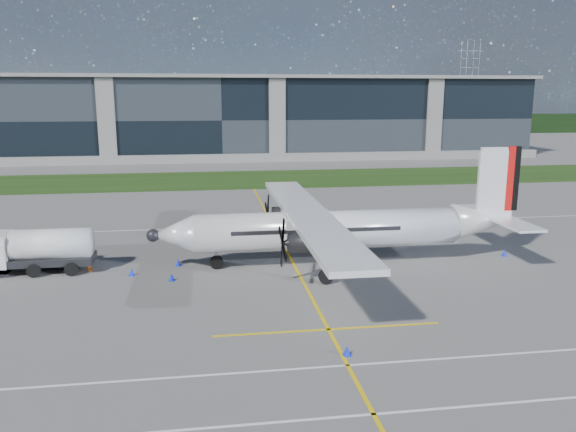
{
  "coord_description": "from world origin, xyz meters",
  "views": [
    {
      "loc": [
        -3.02,
        -32.61,
        11.88
      ],
      "look_at": [
        2.63,
        5.97,
        3.5
      ],
      "focal_mm": 35.0,
      "sensor_mm": 36.0,
      "label": 1
    }
  ],
  "objects_px": {
    "baggage_tug": "(51,254)",
    "safety_cone_tail": "(505,253)",
    "pylon_east": "(468,86)",
    "safety_cone_stbdwing": "(284,220)",
    "fuel_tanker_truck": "(27,251)",
    "safety_cone_portwing": "(347,350)",
    "turboprop_aircraft": "(341,207)",
    "ground_crew_person": "(89,256)",
    "safety_cone_nose_stbd": "(178,262)",
    "safety_cone_nose_port": "(172,277)",
    "safety_cone_fwd": "(132,272)"
  },
  "relations": [
    {
      "from": "fuel_tanker_truck",
      "to": "safety_cone_nose_stbd",
      "type": "height_order",
      "value": "fuel_tanker_truck"
    },
    {
      "from": "ground_crew_person",
      "to": "safety_cone_portwing",
      "type": "bearing_deg",
      "value": -122.39
    },
    {
      "from": "fuel_tanker_truck",
      "to": "baggage_tug",
      "type": "height_order",
      "value": "fuel_tanker_truck"
    },
    {
      "from": "pylon_east",
      "to": "safety_cone_stbdwing",
      "type": "bearing_deg",
      "value": -121.67
    },
    {
      "from": "turboprop_aircraft",
      "to": "safety_cone_tail",
      "type": "height_order",
      "value": "turboprop_aircraft"
    },
    {
      "from": "turboprop_aircraft",
      "to": "baggage_tug",
      "type": "height_order",
      "value": "turboprop_aircraft"
    },
    {
      "from": "safety_cone_tail",
      "to": "safety_cone_nose_stbd",
      "type": "relative_size",
      "value": 1.0
    },
    {
      "from": "baggage_tug",
      "to": "safety_cone_fwd",
      "type": "bearing_deg",
      "value": -26.28
    },
    {
      "from": "turboprop_aircraft",
      "to": "safety_cone_fwd",
      "type": "bearing_deg",
      "value": -177.29
    },
    {
      "from": "baggage_tug",
      "to": "safety_cone_tail",
      "type": "relative_size",
      "value": 6.45
    },
    {
      "from": "safety_cone_stbdwing",
      "to": "safety_cone_nose_stbd",
      "type": "height_order",
      "value": "same"
    },
    {
      "from": "safety_cone_portwing",
      "to": "baggage_tug",
      "type": "bearing_deg",
      "value": 136.21
    },
    {
      "from": "ground_crew_person",
      "to": "safety_cone_nose_stbd",
      "type": "height_order",
      "value": "ground_crew_person"
    },
    {
      "from": "safety_cone_nose_port",
      "to": "fuel_tanker_truck",
      "type": "bearing_deg",
      "value": 162.09
    },
    {
      "from": "safety_cone_tail",
      "to": "pylon_east",
      "type": "bearing_deg",
      "value": 65.5
    },
    {
      "from": "safety_cone_stbdwing",
      "to": "pylon_east",
      "type": "bearing_deg",
      "value": 58.33
    },
    {
      "from": "pylon_east",
      "to": "ground_crew_person",
      "type": "distance_m",
      "value": 173.6
    },
    {
      "from": "baggage_tug",
      "to": "safety_cone_portwing",
      "type": "distance_m",
      "value": 23.94
    },
    {
      "from": "ground_crew_person",
      "to": "safety_cone_nose_stbd",
      "type": "bearing_deg",
      "value": -72.83
    },
    {
      "from": "turboprop_aircraft",
      "to": "safety_cone_tail",
      "type": "bearing_deg",
      "value": 0.31
    },
    {
      "from": "ground_crew_person",
      "to": "safety_cone_nose_stbd",
      "type": "xyz_separation_m",
      "value": [
        5.98,
        0.32,
        -0.8
      ]
    },
    {
      "from": "safety_cone_fwd",
      "to": "baggage_tug",
      "type": "bearing_deg",
      "value": 153.72
    },
    {
      "from": "safety_cone_stbdwing",
      "to": "safety_cone_portwing",
      "type": "height_order",
      "value": "same"
    },
    {
      "from": "pylon_east",
      "to": "safety_cone_fwd",
      "type": "height_order",
      "value": "pylon_east"
    },
    {
      "from": "fuel_tanker_truck",
      "to": "safety_cone_portwing",
      "type": "height_order",
      "value": "fuel_tanker_truck"
    },
    {
      "from": "safety_cone_stbdwing",
      "to": "safety_cone_fwd",
      "type": "relative_size",
      "value": 1.0
    },
    {
      "from": "safety_cone_fwd",
      "to": "safety_cone_portwing",
      "type": "bearing_deg",
      "value": -50.08
    },
    {
      "from": "baggage_tug",
      "to": "safety_cone_nose_port",
      "type": "height_order",
      "value": "baggage_tug"
    },
    {
      "from": "baggage_tug",
      "to": "ground_crew_person",
      "type": "bearing_deg",
      "value": -25.94
    },
    {
      "from": "pylon_east",
      "to": "turboprop_aircraft",
      "type": "bearing_deg",
      "value": -118.53
    },
    {
      "from": "fuel_tanker_truck",
      "to": "safety_cone_fwd",
      "type": "relative_size",
      "value": 16.04
    },
    {
      "from": "pylon_east",
      "to": "turboprop_aircraft",
      "type": "xyz_separation_m",
      "value": [
        -78.63,
        -144.63,
        -10.85
      ]
    },
    {
      "from": "pylon_east",
      "to": "safety_cone_nose_stbd",
      "type": "height_order",
      "value": "pylon_east"
    },
    {
      "from": "baggage_tug",
      "to": "safety_cone_stbdwing",
      "type": "relative_size",
      "value": 6.45
    },
    {
      "from": "safety_cone_nose_stbd",
      "to": "safety_cone_fwd",
      "type": "relative_size",
      "value": 1.0
    },
    {
      "from": "pylon_east",
      "to": "safety_cone_tail",
      "type": "bearing_deg",
      "value": -114.5
    },
    {
      "from": "fuel_tanker_truck",
      "to": "safety_cone_portwing",
      "type": "relative_size",
      "value": 16.04
    },
    {
      "from": "ground_crew_person",
      "to": "safety_cone_nose_port",
      "type": "relative_size",
      "value": 4.19
    },
    {
      "from": "fuel_tanker_truck",
      "to": "safety_cone_fwd",
      "type": "xyz_separation_m",
      "value": [
        7.09,
        -1.7,
        -1.25
      ]
    },
    {
      "from": "baggage_tug",
      "to": "safety_cone_fwd",
      "type": "relative_size",
      "value": 6.45
    },
    {
      "from": "safety_cone_portwing",
      "to": "safety_cone_fwd",
      "type": "xyz_separation_m",
      "value": [
        -11.45,
        13.68,
        0.0
      ]
    },
    {
      "from": "ground_crew_person",
      "to": "safety_cone_stbdwing",
      "type": "height_order",
      "value": "ground_crew_person"
    },
    {
      "from": "fuel_tanker_truck",
      "to": "safety_cone_nose_port",
      "type": "height_order",
      "value": "fuel_tanker_truck"
    },
    {
      "from": "baggage_tug",
      "to": "turboprop_aircraft",
      "type": "bearing_deg",
      "value": -6.11
    },
    {
      "from": "pylon_east",
      "to": "ground_crew_person",
      "type": "relative_size",
      "value": 14.32
    },
    {
      "from": "pylon_east",
      "to": "turboprop_aircraft",
      "type": "relative_size",
      "value": 1.09
    },
    {
      "from": "safety_cone_portwing",
      "to": "safety_cone_tail",
      "type": "distance_m",
      "value": 21.48
    },
    {
      "from": "safety_cone_nose_port",
      "to": "safety_cone_portwing",
      "type": "bearing_deg",
      "value": -54.49
    },
    {
      "from": "fuel_tanker_truck",
      "to": "safety_cone_tail",
      "type": "xyz_separation_m",
      "value": [
        34.44,
        -0.94,
        -1.25
      ]
    },
    {
      "from": "safety_cone_portwing",
      "to": "safety_cone_tail",
      "type": "relative_size",
      "value": 1.0
    }
  ]
}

